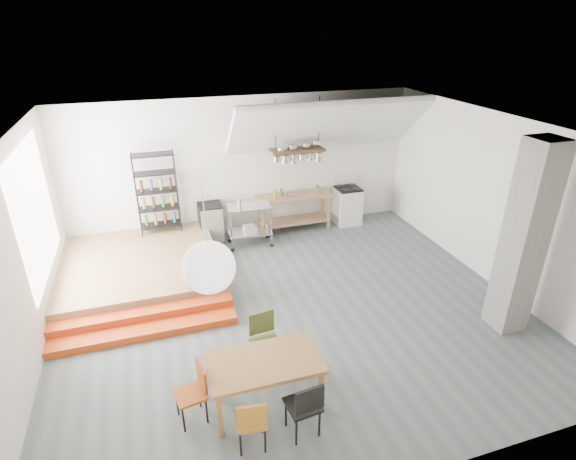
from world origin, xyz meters
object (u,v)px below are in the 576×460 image
object	(u,v)px
stove	(347,205)
rolling_cart	(250,220)
mini_fridge	(211,223)
dining_table	(264,366)

from	to	relation	value
stove	rolling_cart	world-z (taller)	stove
mini_fridge	rolling_cart	bearing A→B (deg)	-32.09
rolling_cart	mini_fridge	bearing A→B (deg)	150.71
rolling_cart	stove	bearing A→B (deg)	12.73
dining_table	rolling_cart	bearing A→B (deg)	79.48
stove	dining_table	world-z (taller)	stove
mini_fridge	dining_table	bearing A→B (deg)	-91.12
stove	dining_table	bearing A→B (deg)	-124.63
stove	mini_fridge	bearing A→B (deg)	179.26
dining_table	rolling_cart	xyz separation A→B (m)	(0.90, 4.61, -0.00)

